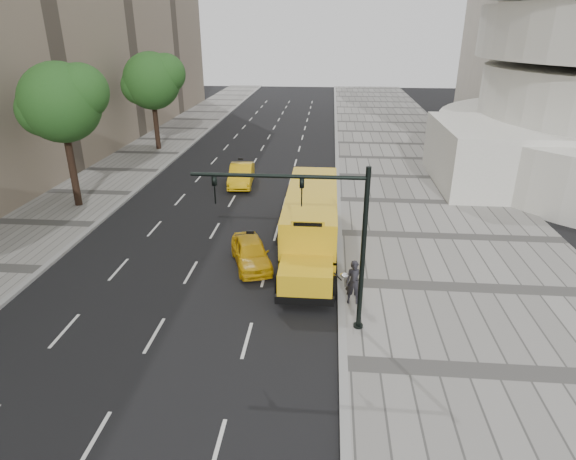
# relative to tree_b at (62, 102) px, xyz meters

# --- Properties ---
(ground) EXTENTS (140.00, 140.00, 0.00)m
(ground) POSITION_rel_tree_b_xyz_m (10.41, -3.07, -6.55)
(ground) COLOR black
(ground) RESTS_ON ground
(sidewalk_museum) EXTENTS (12.00, 140.00, 0.15)m
(sidewalk_museum) POSITION_rel_tree_b_xyz_m (22.41, -3.07, -6.47)
(sidewalk_museum) COLOR gray
(sidewalk_museum) RESTS_ON ground
(sidewalk_far) EXTENTS (6.00, 140.00, 0.15)m
(sidewalk_far) POSITION_rel_tree_b_xyz_m (-0.59, -3.07, -6.47)
(sidewalk_far) COLOR gray
(sidewalk_far) RESTS_ON ground
(curb_museum) EXTENTS (0.30, 140.00, 0.15)m
(curb_museum) POSITION_rel_tree_b_xyz_m (16.41, -3.07, -6.47)
(curb_museum) COLOR gray
(curb_museum) RESTS_ON ground
(curb_far) EXTENTS (0.30, 140.00, 0.15)m
(curb_far) POSITION_rel_tree_b_xyz_m (2.41, -3.07, -6.47)
(curb_far) COLOR gray
(curb_far) RESTS_ON ground
(tree_b) EXTENTS (5.26, 4.67, 8.85)m
(tree_b) POSITION_rel_tree_b_xyz_m (0.00, 0.00, 0.00)
(tree_b) COLOR black
(tree_b) RESTS_ON ground
(tree_c) EXTENTS (5.57, 4.95, 8.66)m
(tree_c) POSITION_rel_tree_b_xyz_m (0.01, 15.30, -0.32)
(tree_c) COLOR black
(tree_c) RESTS_ON ground
(school_bus) EXTENTS (2.96, 11.56, 3.19)m
(school_bus) POSITION_rel_tree_b_xyz_m (14.91, -4.92, -4.78)
(school_bus) COLOR gold
(school_bus) RESTS_ON ground
(taxi_near) EXTENTS (2.76, 4.24, 1.34)m
(taxi_near) POSITION_rel_tree_b_xyz_m (12.13, -7.07, -5.88)
(taxi_near) COLOR gold
(taxi_near) RESTS_ON ground
(taxi_far) EXTENTS (1.94, 4.65, 1.49)m
(taxi_far) POSITION_rel_tree_b_xyz_m (9.45, 5.47, -5.80)
(taxi_far) COLOR gold
(taxi_far) RESTS_ON ground
(pedestrian) EXTENTS (0.71, 0.48, 1.89)m
(pedestrian) POSITION_rel_tree_b_xyz_m (16.88, -10.36, -5.46)
(pedestrian) COLOR black
(pedestrian) RESTS_ON sidewalk_museum
(traffic_signal) EXTENTS (6.18, 0.36, 6.40)m
(traffic_signal) POSITION_rel_tree_b_xyz_m (15.60, -12.08, -2.46)
(traffic_signal) COLOR black
(traffic_signal) RESTS_ON ground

